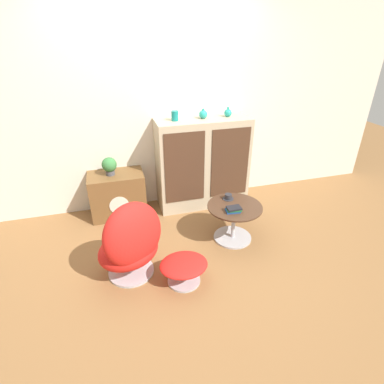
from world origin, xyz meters
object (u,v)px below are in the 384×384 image
object	(u,v)px
tv_console	(118,194)
vase_inner_right	(228,113)
coffee_table	(234,218)
potted_plant	(109,165)
egg_chair	(131,243)
sideboard	(202,163)
vase_inner_left	(203,114)
teacup	(228,197)
vase_leftmost	(175,116)
ottoman	(184,267)
book_stack	(234,209)

from	to	relation	value
tv_console	vase_inner_right	bearing A→B (deg)	-0.53
coffee_table	potted_plant	xyz separation A→B (m)	(-1.25, 0.90, 0.42)
tv_console	egg_chair	size ratio (longest dim) A/B	0.81
sideboard	vase_inner_left	distance (m)	0.63
egg_chair	teacup	xyz separation A→B (m)	(1.14, 0.45, 0.07)
vase_leftmost	potted_plant	world-z (taller)	vase_leftmost
sideboard	potted_plant	bearing A→B (deg)	179.12
vase_leftmost	ottoman	bearing A→B (deg)	-100.91
teacup	book_stack	size ratio (longest dim) A/B	0.75
tv_console	ottoman	world-z (taller)	tv_console
coffee_table	potted_plant	world-z (taller)	potted_plant
tv_console	coffee_table	world-z (taller)	tv_console
egg_chair	teacup	distance (m)	1.22
egg_chair	book_stack	xyz separation A→B (m)	(1.09, 0.18, 0.07)
sideboard	book_stack	distance (m)	0.99
sideboard	vase_inner_left	size ratio (longest dim) A/B	9.95
sideboard	book_stack	size ratio (longest dim) A/B	6.91
tv_console	book_stack	size ratio (longest dim) A/B	3.95
tv_console	potted_plant	bearing A→B (deg)	179.19
book_stack	coffee_table	bearing A→B (deg)	59.33
egg_chair	coffee_table	size ratio (longest dim) A/B	1.38
tv_console	egg_chair	bearing A→B (deg)	-87.38
ottoman	book_stack	bearing A→B (deg)	31.60
egg_chair	vase_inner_left	xyz separation A→B (m)	(1.06, 1.17, 0.83)
sideboard	tv_console	distance (m)	1.15
sideboard	ottoman	distance (m)	1.56
tv_console	vase_inner_left	world-z (taller)	vase_inner_left
tv_console	egg_chair	world-z (taller)	egg_chair
vase_inner_left	potted_plant	world-z (taller)	vase_inner_left
vase_inner_left	teacup	distance (m)	1.05
teacup	book_stack	xyz separation A→B (m)	(-0.05, -0.27, 0.00)
coffee_table	potted_plant	distance (m)	1.60
tv_console	coffee_table	xyz separation A→B (m)	(1.20, -0.90, -0.01)
tv_console	ottoman	distance (m)	1.49
egg_chair	vase_inner_left	size ratio (longest dim) A/B	7.00
potted_plant	vase_inner_right	bearing A→B (deg)	-0.54
potted_plant	book_stack	bearing A→B (deg)	-39.91
vase_inner_right	potted_plant	bearing A→B (deg)	179.46
tv_console	vase_leftmost	distance (m)	1.21
sideboard	potted_plant	world-z (taller)	sideboard
vase_leftmost	vase_inner_left	distance (m)	0.35
vase_inner_left	teacup	bearing A→B (deg)	-83.87
sideboard	egg_chair	size ratio (longest dim) A/B	1.42
sideboard	coffee_table	bearing A→B (deg)	-84.15
vase_inner_right	book_stack	xyz separation A→B (m)	(-0.29, -0.99, -0.76)
egg_chair	vase_inner_left	world-z (taller)	vase_inner_left
sideboard	egg_chair	xyz separation A→B (m)	(-1.06, -1.17, -0.20)
egg_chair	potted_plant	world-z (taller)	egg_chair
potted_plant	book_stack	world-z (taller)	potted_plant
coffee_table	vase_inner_left	bearing A→B (deg)	95.77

